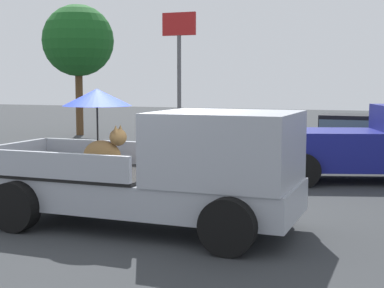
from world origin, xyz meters
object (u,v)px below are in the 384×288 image
object	(u,v)px
pickup_truck_red	(376,144)
parked_sedan_near	(354,133)
pickup_truck_main	(169,170)
motel_sign	(179,51)

from	to	relation	value
pickup_truck_red	parked_sedan_near	world-z (taller)	pickup_truck_red
pickup_truck_main	motel_sign	bearing A→B (deg)	111.79
pickup_truck_main	motel_sign	size ratio (longest dim) A/B	1.00
parked_sedan_near	motel_sign	xyz separation A→B (m)	(-7.13, 3.00, 2.83)
motel_sign	parked_sedan_near	bearing A→B (deg)	-22.78
pickup_truck_red	parked_sedan_near	bearing A→B (deg)	83.92
pickup_truck_red	parked_sedan_near	xyz separation A→B (m)	(-0.88, 4.26, -0.13)
pickup_truck_main	pickup_truck_red	world-z (taller)	pickup_truck_main
parked_sedan_near	motel_sign	bearing A→B (deg)	-21.23
pickup_truck_red	motel_sign	xyz separation A→B (m)	(-8.01, 7.26, 2.70)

